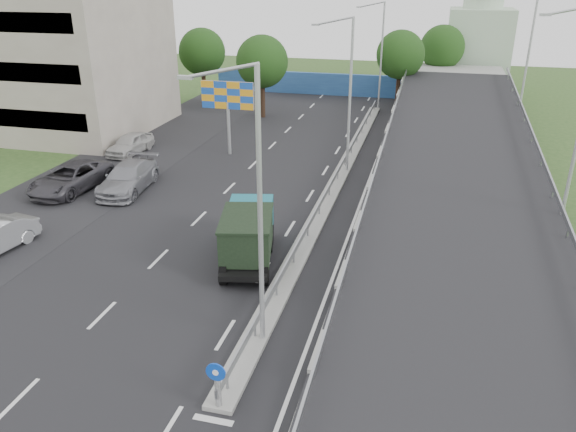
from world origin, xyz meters
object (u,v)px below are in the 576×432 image
(lamp_post_near, at_px, (254,198))
(parked_car_d, at_px, (128,178))
(dump_truck, at_px, (248,233))
(lamp_post_far, at_px, (380,50))
(billboard, at_px, (228,99))
(lamp_post_mid, at_px, (347,88))
(church, at_px, (478,42))
(parked_car_c, at_px, (71,178))
(parked_car_e, at_px, (130,144))
(sign_bollard, at_px, (217,384))

(lamp_post_near, height_order, parked_car_d, lamp_post_near)
(dump_truck, height_order, parked_car_d, dump_truck)
(lamp_post_far, relative_size, billboard, 1.83)
(billboard, relative_size, parked_car_d, 0.93)
(lamp_post_mid, xyz_separation_m, church, (9.89, 34.00, -0.50))
(lamp_post_mid, xyz_separation_m, parked_car_c, (-16.20, -7.78, -4.97))
(billboard, xyz_separation_m, parked_car_e, (-7.40, -1.72, -3.41))
(sign_bollard, distance_m, lamp_post_mid, 24.30)
(sign_bollard, bearing_deg, billboard, 109.21)
(sign_bollard, relative_size, dump_truck, 0.27)
(lamp_post_far, relative_size, church, 0.73)
(billboard, bearing_deg, church, 59.30)
(sign_bollard, relative_size, lamp_post_far, 0.17)
(lamp_post_mid, relative_size, parked_car_c, 1.66)
(sign_bollard, distance_m, billboard, 27.53)
(lamp_post_far, relative_size, dump_truck, 1.62)
(billboard, xyz_separation_m, parked_car_c, (-7.09, -9.78, -3.34))
(lamp_post_near, height_order, billboard, lamp_post_near)
(lamp_post_far, bearing_deg, parked_car_e, -129.93)
(lamp_post_mid, distance_m, parked_car_c, 18.64)
(church, height_order, parked_car_d, church)
(lamp_post_near, xyz_separation_m, church, (9.89, 54.00, -0.50))
(sign_bollard, height_order, lamp_post_far, lamp_post_far)
(lamp_post_mid, xyz_separation_m, billboard, (-9.11, 2.00, -1.62))
(sign_bollard, xyz_separation_m, lamp_post_mid, (0.11, 23.83, 4.77))
(dump_truck, distance_m, parked_car_d, 12.51)
(lamp_post_mid, bearing_deg, parked_car_c, -154.34)
(parked_car_d, bearing_deg, lamp_post_mid, 22.45)
(parked_car_c, bearing_deg, dump_truck, -19.36)
(parked_car_c, distance_m, parked_car_d, 3.64)
(parked_car_d, bearing_deg, church, 55.07)
(lamp_post_near, relative_size, parked_car_c, 1.66)
(lamp_post_near, distance_m, billboard, 23.87)
(sign_bollard, xyz_separation_m, parked_car_c, (-16.09, 16.04, -0.19))
(billboard, height_order, parked_car_c, billboard)
(lamp_post_far, relative_size, parked_car_c, 1.66)
(parked_car_d, bearing_deg, parked_car_c, -171.61)
(billboard, height_order, parked_car_e, billboard)
(church, bearing_deg, sign_bollard, -99.81)
(parked_car_e, bearing_deg, lamp_post_far, 54.77)
(parked_car_c, bearing_deg, lamp_post_near, -32.49)
(lamp_post_mid, relative_size, billboard, 1.83)
(lamp_post_far, height_order, parked_car_c, lamp_post_far)
(parked_car_d, bearing_deg, dump_truck, -40.36)
(sign_bollard, height_order, parked_car_d, sign_bollard)
(lamp_post_mid, bearing_deg, parked_car_d, -151.52)
(lamp_post_far, height_order, billboard, lamp_post_far)
(lamp_post_near, relative_size, lamp_post_mid, 1.00)
(lamp_post_far, bearing_deg, lamp_post_mid, -90.00)
(parked_car_d, bearing_deg, parked_car_e, 112.20)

